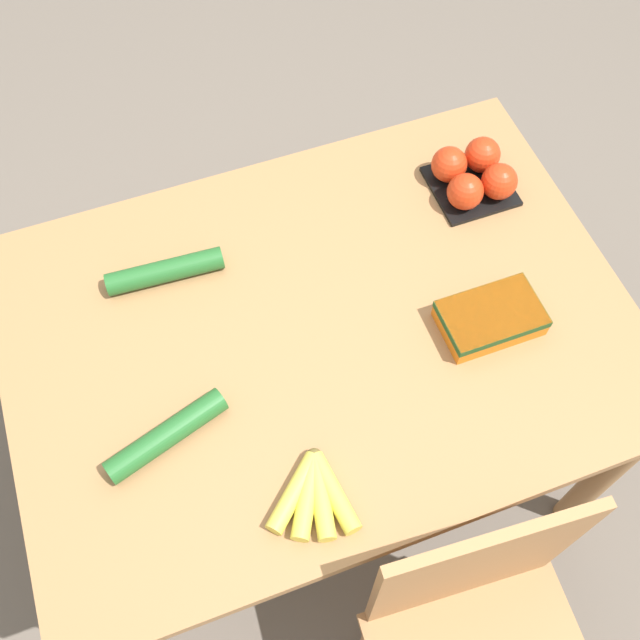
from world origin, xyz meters
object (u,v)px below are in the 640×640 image
cucumber_far (165,271)px  banana_bunch (314,493)px  cucumber_near (167,435)px  tomato_pack (474,175)px  carrot_bag (491,317)px

cucumber_far → banana_bunch: bearing=103.5°
cucumber_near → cucumber_far: same height
tomato_pack → carrot_bag: 0.36m
cucumber_near → carrot_bag: bearing=-178.5°
tomato_pack → cucumber_near: (0.80, 0.35, -0.02)m
banana_bunch → tomato_pack: bearing=-136.5°
banana_bunch → tomato_pack: size_ratio=0.96×
carrot_bag → cucumber_far: (0.59, -0.34, -0.01)m
carrot_bag → banana_bunch: bearing=25.0°
carrot_bag → tomato_pack: bearing=-110.0°
banana_bunch → cucumber_far: size_ratio=0.68×
carrot_bag → cucumber_far: size_ratio=0.81×
banana_bunch → cucumber_near: size_ratio=0.68×
cucumber_far → cucumber_near: bearing=76.1°
carrot_bag → cucumber_far: carrot_bag is taller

